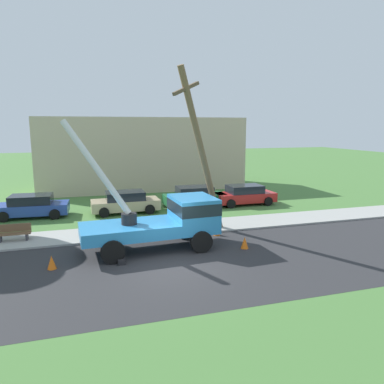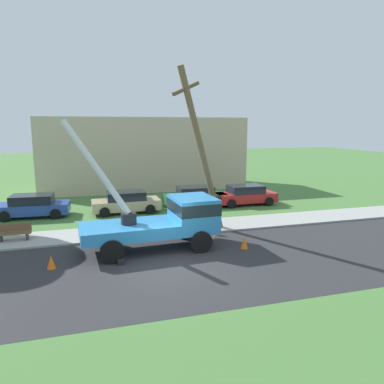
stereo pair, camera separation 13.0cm
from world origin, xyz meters
TOP-DOWN VIEW (x-y plane):
  - ground_plane at (0.00, 12.00)m, footprint 120.00×120.00m
  - road_asphalt at (0.00, 0.00)m, footprint 80.00×8.00m
  - sidewalk_strip at (0.00, 5.32)m, footprint 80.00×2.65m
  - utility_truck at (0.34, 2.46)m, footprint 6.88×3.21m
  - leaning_utility_pole at (2.50, 3.88)m, footprint 3.40×2.21m
  - traffic_cone_ahead at (3.77, 1.24)m, footprint 0.36×0.36m
  - traffic_cone_behind at (-4.71, 1.18)m, footprint 0.36×0.36m
  - traffic_cone_curbside at (3.26, 3.57)m, footprint 0.36×0.36m
  - parked_sedan_blue at (-6.51, 10.57)m, footprint 4.50×2.20m
  - parked_sedan_tan at (-0.73, 10.11)m, footprint 4.42×2.05m
  - parked_sedan_green at (4.24, 10.70)m, footprint 4.42×2.06m
  - parked_sedan_red at (7.92, 10.20)m, footprint 4.40×2.02m
  - park_bench at (-6.75, 5.39)m, footprint 1.60×0.45m
  - lowrise_building_backdrop at (1.98, 19.75)m, footprint 18.00×6.00m

SIDE VIEW (x-z plane):
  - ground_plane at x=0.00m, z-range 0.00..0.00m
  - road_asphalt at x=0.00m, z-range 0.00..0.01m
  - sidewalk_strip at x=0.00m, z-range 0.00..0.10m
  - traffic_cone_ahead at x=3.77m, z-range 0.00..0.56m
  - traffic_cone_behind at x=-4.71m, z-range 0.00..0.56m
  - traffic_cone_curbside at x=3.26m, z-range 0.00..0.56m
  - park_bench at x=-6.75m, z-range 0.01..0.91m
  - parked_sedan_blue at x=-6.51m, z-range 0.00..1.42m
  - parked_sedan_tan at x=-0.73m, z-range 0.00..1.42m
  - parked_sedan_green at x=4.24m, z-range 0.00..1.42m
  - parked_sedan_red at x=7.92m, z-range 0.00..1.42m
  - utility_truck at x=0.34m, z-range -1.58..4.40m
  - lowrise_building_backdrop at x=1.98m, z-range 0.00..6.40m
  - leaning_utility_pole at x=2.50m, z-range 0.10..8.62m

